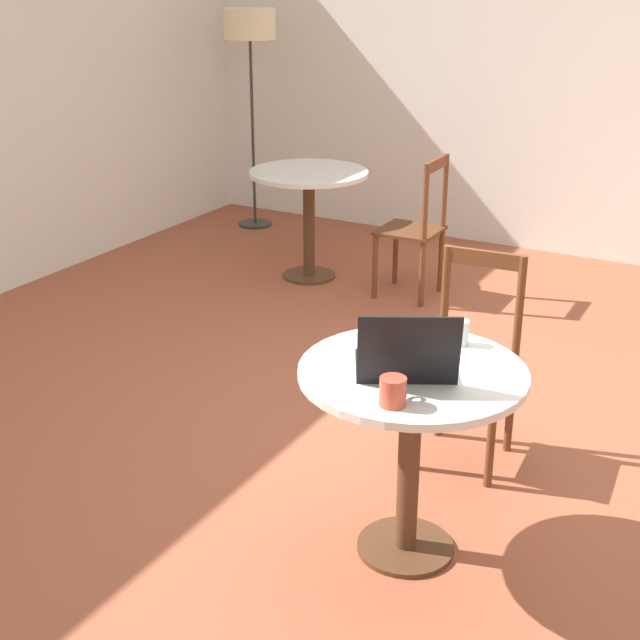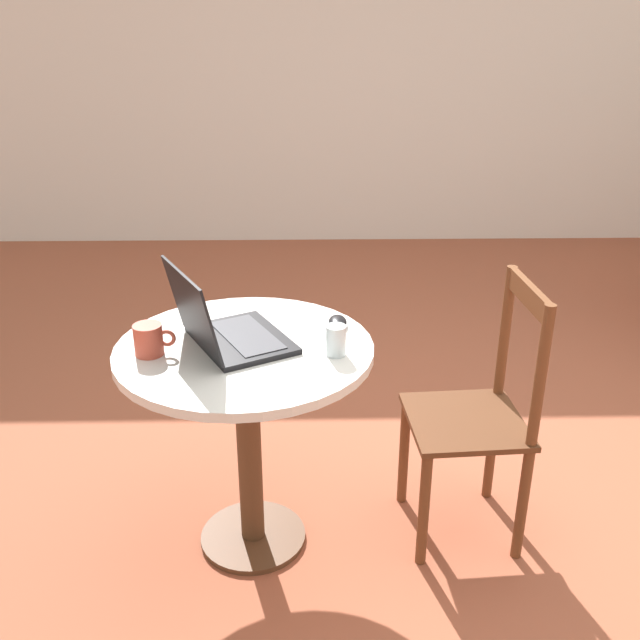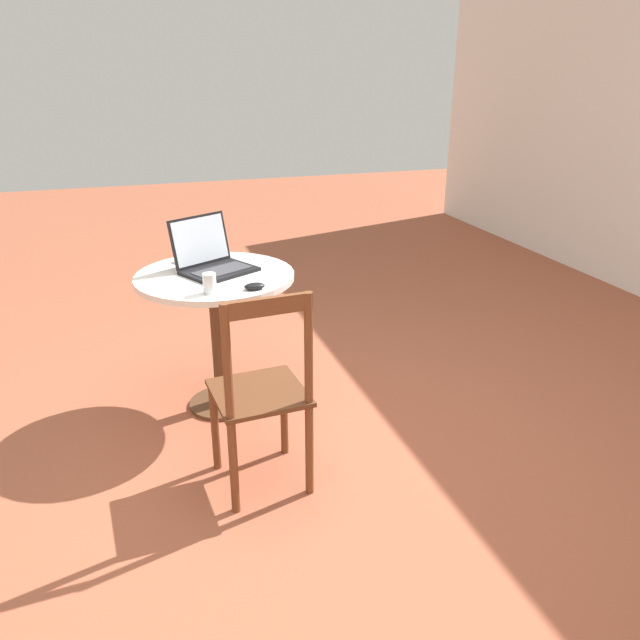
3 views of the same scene
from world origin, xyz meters
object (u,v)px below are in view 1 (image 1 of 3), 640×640
Objects in this scene: floor_lamp at (250,34)px; chair_near_right at (470,363)px; mouse at (410,328)px; drinking_glass at (461,332)px; mug at (393,391)px; chair_mid_front at (416,230)px; laptop at (406,360)px; cafe_table_near at (411,408)px; cafe_table_mid at (309,193)px.

chair_near_right is at bearing -133.06° from floor_lamp.
drinking_glass is at bearing -93.83° from mouse.
mug reaches higher than drinking_glass.
floor_lamp is 4.44m from drinking_glass.
laptop is (-2.61, -1.08, 0.36)m from chair_mid_front.
chair_near_right reaches higher than mouse.
laptop is 0.23m from mug.
mug is at bearing -141.41° from floor_lamp.
cafe_table_near is 0.87× the size of chair_mid_front.
chair_near_right is at bearing -134.09° from cafe_table_mid.
cafe_table_mid is 1.69m from floor_lamp.
floor_lamp is at bearing 63.76° from chair_mid_front.
drinking_glass is (-3.18, -3.01, -0.73)m from floor_lamp.
mug is (-0.58, -0.19, 0.03)m from mouse.
cafe_table_mid is 8.10× the size of mouse.
mug is (-3.75, -2.99, -0.73)m from floor_lamp.
cafe_table_mid is 3.43m from mug.
floor_lamp is 4.30m from mouse.
laptop is 0.38m from mouse.
laptop is 4.47× the size of mouse.
chair_mid_front is at bearing 30.07° from chair_near_right.
cafe_table_near is 6.38× the size of mug.
chair_near_right is at bearing 3.97° from cafe_table_near.
laptop reaches higher than chair_mid_front.
floor_lamp is (3.47, 2.94, 0.93)m from cafe_table_near.
mouse is at bearing 18.55° from mug.
chair_near_right is (-1.77, -1.83, -0.15)m from cafe_table_mid.
laptop is 0.35m from drinking_glass.
cafe_table_mid is at bearing 40.76° from drinking_glass.
chair_mid_front is 2.33m from floor_lamp.
chair_mid_front is 2.85m from laptop.
floor_lamp reaches higher than mug.
mouse is at bearing -142.23° from cafe_table_mid.
floor_lamp reaches higher than laptop.
chair_mid_front is 2.09× the size of laptop.
chair_near_right and chair_mid_front have the same top height.
chair_mid_front is at bearing 21.87° from mug.
cafe_table_near is 0.87× the size of chair_near_right.
cafe_table_mid is at bearing 35.85° from laptop.
chair_mid_front is at bearing -89.18° from cafe_table_mid.
cafe_table_mid is 0.81m from chair_mid_front.
drinking_glass is (-0.49, -0.12, 0.35)m from chair_near_right.
cafe_table_near is at bearing -4.54° from laptop.
laptop is (-2.60, -1.88, 0.21)m from cafe_table_mid.
mouse is 0.21m from drinking_glass.
floor_lamp is 13.69× the size of mug.
drinking_glass is at bearing -11.89° from laptop.
cafe_table_mid is at bearing 90.82° from chair_mid_front.
chair_near_right is 9.33× the size of mouse.
chair_near_right is at bearing 13.83° from drinking_glass.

